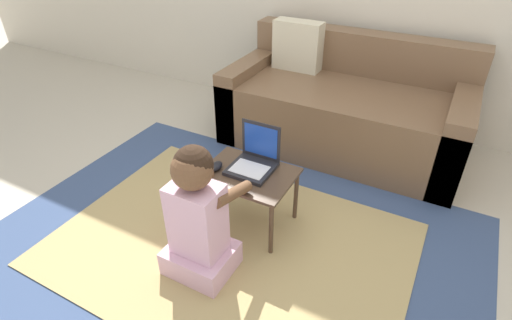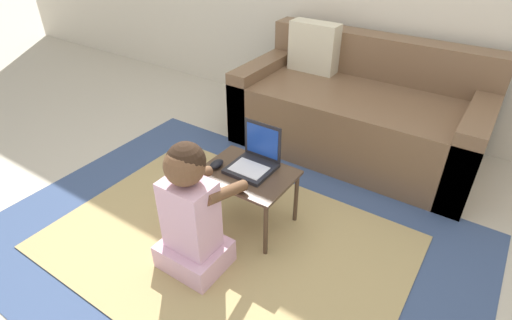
{
  "view_description": "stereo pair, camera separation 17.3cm",
  "coord_description": "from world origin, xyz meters",
  "px_view_note": "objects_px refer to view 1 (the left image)",
  "views": [
    {
      "loc": [
        0.81,
        -1.36,
        1.56
      ],
      "look_at": [
        -0.02,
        0.2,
        0.41
      ],
      "focal_mm": 28.0,
      "sensor_mm": 36.0,
      "label": 1
    },
    {
      "loc": [
        0.96,
        -1.27,
        1.56
      ],
      "look_at": [
        -0.02,
        0.2,
        0.41
      ],
      "focal_mm": 28.0,
      "sensor_mm": 36.0,
      "label": 2
    }
  ],
  "objects_px": {
    "computer_mouse": "(216,166)",
    "person_seated": "(198,217)",
    "couch": "(344,108)",
    "laptop": "(254,162)",
    "laptop_desk": "(248,180)"
  },
  "relations": [
    {
      "from": "computer_mouse",
      "to": "person_seated",
      "type": "xyz_separation_m",
      "value": [
        0.13,
        -0.35,
        -0.03
      ]
    },
    {
      "from": "couch",
      "to": "laptop",
      "type": "relative_size",
      "value": 7.09
    },
    {
      "from": "laptop",
      "to": "computer_mouse",
      "type": "bearing_deg",
      "value": -147.92
    },
    {
      "from": "laptop",
      "to": "person_seated",
      "type": "height_order",
      "value": "person_seated"
    },
    {
      "from": "couch",
      "to": "person_seated",
      "type": "xyz_separation_m",
      "value": [
        -0.21,
        -1.53,
        0.05
      ]
    },
    {
      "from": "person_seated",
      "to": "computer_mouse",
      "type": "bearing_deg",
      "value": 110.06
    },
    {
      "from": "computer_mouse",
      "to": "person_seated",
      "type": "relative_size",
      "value": 0.13
    },
    {
      "from": "laptop_desk",
      "to": "computer_mouse",
      "type": "height_order",
      "value": "computer_mouse"
    },
    {
      "from": "computer_mouse",
      "to": "laptop",
      "type": "bearing_deg",
      "value": 32.08
    },
    {
      "from": "laptop",
      "to": "person_seated",
      "type": "xyz_separation_m",
      "value": [
        -0.04,
        -0.46,
        -0.05
      ]
    },
    {
      "from": "laptop_desk",
      "to": "laptop",
      "type": "relative_size",
      "value": 2.05
    },
    {
      "from": "computer_mouse",
      "to": "person_seated",
      "type": "bearing_deg",
      "value": -69.94
    },
    {
      "from": "laptop",
      "to": "person_seated",
      "type": "distance_m",
      "value": 0.46
    },
    {
      "from": "laptop",
      "to": "person_seated",
      "type": "relative_size",
      "value": 0.33
    },
    {
      "from": "laptop",
      "to": "computer_mouse",
      "type": "relative_size",
      "value": 2.45
    }
  ]
}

